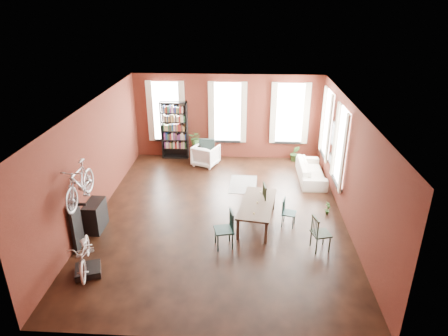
# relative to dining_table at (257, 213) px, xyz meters

# --- Properties ---
(room) EXTENTS (9.00, 9.04, 3.22)m
(room) POSITION_rel_dining_table_xyz_m (-0.80, 1.02, 1.81)
(room) COLOR black
(room) RESTS_ON ground
(dining_table) EXTENTS (1.16, 2.02, 0.65)m
(dining_table) POSITION_rel_dining_table_xyz_m (0.00, 0.00, 0.00)
(dining_table) COLOR #49392C
(dining_table) RESTS_ON ground
(dining_chair_a) EXTENTS (0.55, 0.55, 0.98)m
(dining_chair_a) POSITION_rel_dining_table_xyz_m (-0.85, -1.13, 0.17)
(dining_chair_a) COLOR #1B3D3A
(dining_chair_a) RESTS_ON ground
(dining_chair_b) EXTENTS (0.53, 0.53, 1.03)m
(dining_chair_b) POSITION_rel_dining_table_xyz_m (-0.00, 0.31, 0.19)
(dining_chair_b) COLOR black
(dining_chair_b) RESTS_ON ground
(dining_chair_c) EXTENTS (0.52, 0.52, 0.92)m
(dining_chair_c) POSITION_rel_dining_table_xyz_m (1.55, -1.11, 0.13)
(dining_chair_c) COLOR black
(dining_chair_c) RESTS_ON ground
(dining_chair_d) EXTENTS (0.45, 0.45, 0.79)m
(dining_chair_d) POSITION_rel_dining_table_xyz_m (0.86, -0.04, 0.07)
(dining_chair_d) COLOR #1A3937
(dining_chair_d) RESTS_ON ground
(bookshelf) EXTENTS (1.00, 0.32, 2.20)m
(bookshelf) POSITION_rel_dining_table_xyz_m (-3.05, 4.70, 0.78)
(bookshelf) COLOR black
(bookshelf) RESTS_ON ground
(white_armchair) EXTENTS (1.06, 1.03, 0.85)m
(white_armchair) POSITION_rel_dining_table_xyz_m (-1.81, 4.03, 0.10)
(white_armchair) COLOR white
(white_armchair) RESTS_ON ground
(cream_sofa) EXTENTS (0.61, 2.08, 0.81)m
(cream_sofa) POSITION_rel_dining_table_xyz_m (1.90, 3.00, 0.08)
(cream_sofa) COLOR beige
(cream_sofa) RESTS_ON ground
(striped_rug) EXTENTS (0.94, 1.45, 0.01)m
(striped_rug) POSITION_rel_dining_table_xyz_m (-0.40, 2.45, -0.32)
(striped_rug) COLOR black
(striped_rug) RESTS_ON ground
(bike_trainer) EXTENTS (0.71, 0.71, 0.16)m
(bike_trainer) POSITION_rel_dining_table_xyz_m (-3.87, -2.37, -0.24)
(bike_trainer) COLOR black
(bike_trainer) RESTS_ON ground
(bike_wall_rack) EXTENTS (0.16, 0.60, 1.30)m
(bike_wall_rack) POSITION_rel_dining_table_xyz_m (-4.45, -1.40, 0.33)
(bike_wall_rack) COLOR black
(bike_wall_rack) RESTS_ON ground
(console_table) EXTENTS (0.40, 0.80, 0.80)m
(console_table) POSITION_rel_dining_table_xyz_m (-4.33, -0.50, 0.08)
(console_table) COLOR black
(console_table) RESTS_ON ground
(plant_stand) EXTENTS (0.34, 0.34, 0.68)m
(plant_stand) POSITION_rel_dining_table_xyz_m (-2.17, 4.36, 0.02)
(plant_stand) COLOR black
(plant_stand) RESTS_ON ground
(plant_by_sofa) EXTENTS (0.38, 0.65, 0.28)m
(plant_by_sofa) POSITION_rel_dining_table_xyz_m (1.52, 4.59, -0.18)
(plant_by_sofa) COLOR #2F5321
(plant_by_sofa) RESTS_ON ground
(plant_small) EXTENTS (0.43, 0.41, 0.14)m
(plant_small) POSITION_rel_dining_table_xyz_m (2.04, 0.63, -0.25)
(plant_small) COLOR #2E5C24
(plant_small) RESTS_ON ground
(bicycle_floor) EXTENTS (0.74, 0.92, 1.53)m
(bicycle_floor) POSITION_rel_dining_table_xyz_m (-3.88, -2.38, 0.60)
(bicycle_floor) COLOR beige
(bicycle_floor) RESTS_ON bike_trainer
(bicycle_hung) EXTENTS (0.47, 1.00, 1.66)m
(bicycle_hung) POSITION_rel_dining_table_xyz_m (-4.20, -1.40, 1.81)
(bicycle_hung) COLOR #A5A8AD
(bicycle_hung) RESTS_ON bike_wall_rack
(plant_on_stand) EXTENTS (0.61, 0.64, 0.42)m
(plant_on_stand) POSITION_rel_dining_table_xyz_m (-2.20, 4.33, 0.56)
(plant_on_stand) COLOR #2B4E1F
(plant_on_stand) RESTS_ON plant_stand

